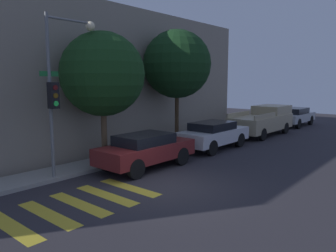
{
  "coord_description": "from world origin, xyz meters",
  "views": [
    {
      "loc": [
        -7.99,
        -7.07,
        3.54
      ],
      "look_at": [
        2.72,
        2.1,
        1.6
      ],
      "focal_mm": 35.0,
      "sensor_mm": 36.0,
      "label": 1
    }
  ],
  "objects_px": {
    "sedan_middle": "(213,134)",
    "pickup_truck": "(263,120)",
    "traffic_light_pole": "(61,77)",
    "tree_midblock": "(177,64)",
    "sedan_near_corner": "(146,149)",
    "tree_near_corner": "(103,74)",
    "sedan_far_end": "(295,116)"
  },
  "relations": [
    {
      "from": "traffic_light_pole",
      "to": "tree_midblock",
      "type": "bearing_deg",
      "value": 3.45
    },
    {
      "from": "sedan_near_corner",
      "to": "sedan_middle",
      "type": "xyz_separation_m",
      "value": [
        5.02,
        -0.0,
        0.01
      ]
    },
    {
      "from": "sedan_far_end",
      "to": "tree_midblock",
      "type": "relative_size",
      "value": 0.75
    },
    {
      "from": "traffic_light_pole",
      "to": "tree_midblock",
      "type": "relative_size",
      "value": 0.95
    },
    {
      "from": "tree_near_corner",
      "to": "tree_midblock",
      "type": "xyz_separation_m",
      "value": [
        4.84,
        -0.0,
        0.59
      ]
    },
    {
      "from": "sedan_near_corner",
      "to": "pickup_truck",
      "type": "height_order",
      "value": "pickup_truck"
    },
    {
      "from": "traffic_light_pole",
      "to": "pickup_truck",
      "type": "bearing_deg",
      "value": -5.19
    },
    {
      "from": "sedan_far_end",
      "to": "traffic_light_pole",
      "type": "bearing_deg",
      "value": 176.32
    },
    {
      "from": "sedan_far_end",
      "to": "tree_midblock",
      "type": "xyz_separation_m",
      "value": [
        -12.8,
        1.7,
        3.62
      ]
    },
    {
      "from": "sedan_middle",
      "to": "sedan_far_end",
      "type": "bearing_deg",
      "value": 0.0
    },
    {
      "from": "pickup_truck",
      "to": "sedan_middle",
      "type": "bearing_deg",
      "value": -180.0
    },
    {
      "from": "traffic_light_pole",
      "to": "sedan_far_end",
      "type": "relative_size",
      "value": 1.26
    },
    {
      "from": "traffic_light_pole",
      "to": "pickup_truck",
      "type": "height_order",
      "value": "traffic_light_pole"
    },
    {
      "from": "tree_near_corner",
      "to": "pickup_truck",
      "type": "bearing_deg",
      "value": -8.15
    },
    {
      "from": "tree_near_corner",
      "to": "sedan_middle",
      "type": "bearing_deg",
      "value": -16.33
    },
    {
      "from": "sedan_near_corner",
      "to": "tree_near_corner",
      "type": "height_order",
      "value": "tree_near_corner"
    },
    {
      "from": "sedan_middle",
      "to": "pickup_truck",
      "type": "height_order",
      "value": "pickup_truck"
    },
    {
      "from": "sedan_middle",
      "to": "tree_near_corner",
      "type": "relative_size",
      "value": 0.8
    },
    {
      "from": "traffic_light_pole",
      "to": "tree_midblock",
      "type": "xyz_separation_m",
      "value": [
        7.01,
        0.42,
        0.73
      ]
    },
    {
      "from": "pickup_truck",
      "to": "sedan_far_end",
      "type": "distance_m",
      "value": 5.82
    },
    {
      "from": "sedan_near_corner",
      "to": "sedan_middle",
      "type": "height_order",
      "value": "sedan_middle"
    },
    {
      "from": "tree_near_corner",
      "to": "sedan_near_corner",
      "type": "bearing_deg",
      "value": -65.72
    },
    {
      "from": "tree_near_corner",
      "to": "traffic_light_pole",
      "type": "bearing_deg",
      "value": -168.94
    },
    {
      "from": "sedan_near_corner",
      "to": "sedan_middle",
      "type": "distance_m",
      "value": 5.02
    },
    {
      "from": "sedan_middle",
      "to": "tree_midblock",
      "type": "bearing_deg",
      "value": 119.08
    },
    {
      "from": "pickup_truck",
      "to": "tree_midblock",
      "type": "height_order",
      "value": "tree_midblock"
    },
    {
      "from": "traffic_light_pole",
      "to": "tree_midblock",
      "type": "distance_m",
      "value": 7.06
    },
    {
      "from": "sedan_near_corner",
      "to": "tree_midblock",
      "type": "distance_m",
      "value": 5.71
    },
    {
      "from": "traffic_light_pole",
      "to": "sedan_far_end",
      "type": "distance_m",
      "value": 20.06
    },
    {
      "from": "tree_near_corner",
      "to": "tree_midblock",
      "type": "relative_size",
      "value": 0.9
    },
    {
      "from": "tree_near_corner",
      "to": "tree_midblock",
      "type": "bearing_deg",
      "value": -0.0
    },
    {
      "from": "sedan_near_corner",
      "to": "sedan_middle",
      "type": "relative_size",
      "value": 0.97
    }
  ]
}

